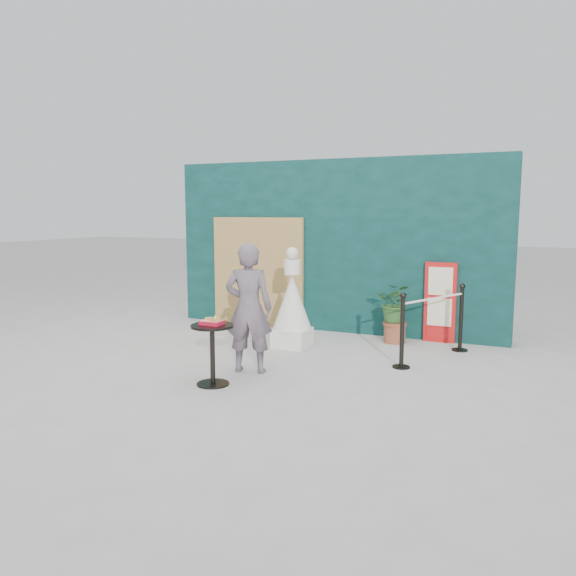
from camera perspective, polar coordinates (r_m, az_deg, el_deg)
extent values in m
plane|color=#ADAAA5|center=(7.34, -3.91, -8.93)|extent=(60.00, 60.00, 0.00)
cube|color=black|center=(9.93, 4.65, 4.26)|extent=(6.00, 0.30, 3.00)
cube|color=tan|center=(10.34, -3.10, 1.63)|extent=(1.80, 0.08, 2.00)
imported|color=slate|center=(7.35, -4.02, -2.05)|extent=(0.71, 0.56, 1.71)
cube|color=red|center=(9.37, 15.19, -1.43)|extent=(0.50, 0.06, 1.30)
cube|color=beige|center=(9.29, 15.24, 0.66)|extent=(0.38, 0.02, 0.45)
cube|color=beige|center=(9.37, 15.13, -2.37)|extent=(0.38, 0.02, 0.45)
cube|color=red|center=(9.43, 15.05, -4.47)|extent=(0.38, 0.02, 0.18)
cube|color=white|center=(8.84, 0.43, -5.06)|extent=(0.52, 0.52, 0.29)
cone|color=silver|center=(8.73, 0.43, -1.40)|extent=(0.61, 0.61, 0.86)
cylinder|color=white|center=(8.66, 0.44, 2.16)|extent=(0.25, 0.25, 0.23)
sphere|color=silver|center=(8.64, 0.44, 3.54)|extent=(0.19, 0.19, 0.19)
cylinder|color=black|center=(7.05, -7.62, -9.62)|extent=(0.40, 0.40, 0.02)
cylinder|color=black|center=(6.95, -7.67, -6.86)|extent=(0.06, 0.06, 0.72)
cylinder|color=black|center=(6.87, -7.73, -3.84)|extent=(0.52, 0.52, 0.03)
cube|color=red|center=(6.86, -7.74, -3.51)|extent=(0.26, 0.19, 0.05)
cube|color=red|center=(6.85, -7.74, -3.28)|extent=(0.24, 0.17, 0.00)
cube|color=gold|center=(6.88, -7.98, -3.12)|extent=(0.15, 0.14, 0.02)
cube|color=#C88F49|center=(6.81, -7.47, -3.22)|extent=(0.13, 0.13, 0.02)
cone|color=yellow|center=(6.88, -7.38, -2.96)|extent=(0.06, 0.06, 0.06)
cylinder|color=#965431|center=(9.26, 10.76, -4.60)|extent=(0.34, 0.34, 0.29)
cylinder|color=brown|center=(9.23, 10.79, -3.58)|extent=(0.38, 0.38, 0.05)
imported|color=#294F22|center=(9.17, 10.84, -1.51)|extent=(0.57, 0.49, 0.63)
cylinder|color=black|center=(7.86, 11.42, -7.86)|extent=(0.24, 0.24, 0.02)
cylinder|color=black|center=(7.75, 11.51, -4.51)|extent=(0.06, 0.06, 0.96)
sphere|color=black|center=(7.66, 11.62, -0.78)|extent=(0.09, 0.09, 0.09)
cylinder|color=black|center=(9.00, 17.04, -6.04)|extent=(0.24, 0.24, 0.02)
cylinder|color=black|center=(8.91, 17.16, -3.10)|extent=(0.06, 0.06, 0.96)
sphere|color=black|center=(8.83, 17.29, 0.15)|extent=(0.09, 0.09, 0.09)
cylinder|color=silver|center=(8.25, 14.63, -1.04)|extent=(0.63, 1.31, 0.03)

